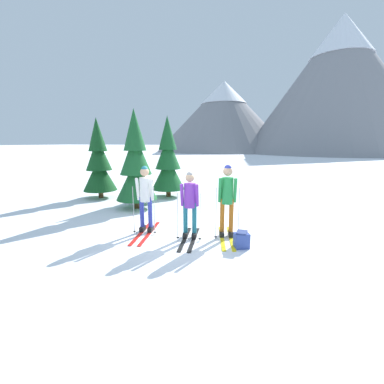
# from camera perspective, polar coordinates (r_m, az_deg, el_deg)

# --- Properties ---
(ground_plane) EXTENTS (400.00, 400.00, 0.00)m
(ground_plane) POSITION_cam_1_polar(r_m,az_deg,el_deg) (6.73, -1.45, -9.26)
(ground_plane) COLOR white
(skier_in_white) EXTENTS (0.68, 1.82, 1.74)m
(skier_in_white) POSITION_cam_1_polar(r_m,az_deg,el_deg) (6.74, -10.25, -0.75)
(skier_in_white) COLOR red
(skier_in_white) RESTS_ON ground
(skier_in_purple) EXTENTS (0.62, 1.62, 1.65)m
(skier_in_purple) POSITION_cam_1_polar(r_m,az_deg,el_deg) (6.21, -0.46, -2.12)
(skier_in_purple) COLOR black
(skier_in_purple) RESTS_ON ground
(skier_in_green) EXTENTS (0.74, 1.63, 1.80)m
(skier_in_green) POSITION_cam_1_polar(r_m,az_deg,el_deg) (6.30, 7.81, -1.25)
(skier_in_green) COLOR yellow
(skier_in_green) RESTS_ON ground
(pine_tree_near) EXTENTS (1.41, 1.41, 3.41)m
(pine_tree_near) POSITION_cam_1_polar(r_m,az_deg,el_deg) (11.05, -5.36, 6.96)
(pine_tree_near) COLOR #51381E
(pine_tree_near) RESTS_ON ground
(pine_tree_mid) EXTENTS (1.43, 1.43, 3.45)m
(pine_tree_mid) POSITION_cam_1_polar(r_m,az_deg,el_deg) (9.21, -12.38, 6.07)
(pine_tree_mid) COLOR #51381E
(pine_tree_mid) RESTS_ON ground
(pine_tree_far) EXTENTS (1.38, 1.38, 3.32)m
(pine_tree_far) POSITION_cam_1_polar(r_m,az_deg,el_deg) (11.46, -19.96, 6.29)
(pine_tree_far) COLOR #51381E
(pine_tree_far) RESTS_ON ground
(backpack_on_snow_front) EXTENTS (0.40, 0.36, 0.38)m
(backpack_on_snow_front) POSITION_cam_1_polar(r_m,az_deg,el_deg) (5.94, 10.91, -10.36)
(backpack_on_snow_front) COLOR #384C99
(backpack_on_snow_front) RESTS_ON ground
(mountain_ridge_distant) EXTENTS (59.64, 37.70, 27.28)m
(mountain_ridge_distant) POSITION_cam_1_polar(r_m,az_deg,el_deg) (64.33, 21.89, 19.07)
(mountain_ridge_distant) COLOR gray
(mountain_ridge_distant) RESTS_ON ground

